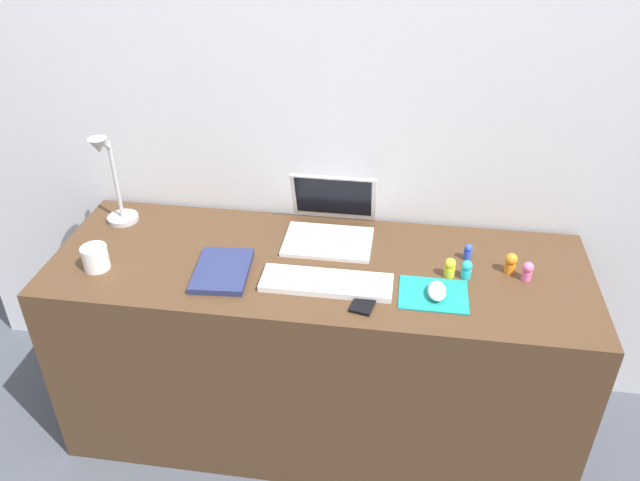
% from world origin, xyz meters
% --- Properties ---
extents(ground_plane, '(6.00, 6.00, 0.00)m').
position_xyz_m(ground_plane, '(0.00, 0.00, 0.00)').
color(ground_plane, '#474C56').
extents(back_wall, '(2.97, 0.05, 1.55)m').
position_xyz_m(back_wall, '(0.00, 0.35, 0.78)').
color(back_wall, silver).
rests_on(back_wall, ground_plane).
extents(desk, '(1.77, 0.61, 0.74)m').
position_xyz_m(desk, '(0.00, 0.00, 0.37)').
color(desk, '#4C331E').
rests_on(desk, ground_plane).
extents(laptop, '(0.30, 0.28, 0.20)m').
position_xyz_m(laptop, '(0.02, 0.19, 0.79)').
color(laptop, white).
rests_on(laptop, desk).
extents(keyboard, '(0.41, 0.13, 0.02)m').
position_xyz_m(keyboard, '(0.04, -0.12, 0.75)').
color(keyboard, white).
rests_on(keyboard, desk).
extents(mousepad, '(0.21, 0.17, 0.00)m').
position_xyz_m(mousepad, '(0.37, -0.12, 0.74)').
color(mousepad, teal).
rests_on(mousepad, desk).
extents(mouse, '(0.06, 0.10, 0.03)m').
position_xyz_m(mouse, '(0.38, -0.12, 0.76)').
color(mouse, white).
rests_on(mouse, mousepad).
extents(cell_phone, '(0.09, 0.14, 0.01)m').
position_xyz_m(cell_phone, '(0.17, -0.18, 0.74)').
color(cell_phone, black).
rests_on(cell_phone, desk).
extents(desk_lamp, '(0.11, 0.16, 0.36)m').
position_xyz_m(desk_lamp, '(-0.75, 0.14, 0.91)').
color(desk_lamp, '#B7B7BC').
rests_on(desk_lamp, desk).
extents(notebook_pad, '(0.19, 0.25, 0.02)m').
position_xyz_m(notebook_pad, '(-0.30, -0.10, 0.75)').
color(notebook_pad, navy).
rests_on(notebook_pad, desk).
extents(coffee_mug, '(0.08, 0.08, 0.08)m').
position_xyz_m(coffee_mug, '(-0.71, -0.13, 0.78)').
color(coffee_mug, white).
rests_on(coffee_mug, desk).
extents(toy_figurine_orange, '(0.04, 0.04, 0.07)m').
position_xyz_m(toy_figurine_orange, '(0.62, 0.04, 0.78)').
color(toy_figurine_orange, orange).
rests_on(toy_figurine_orange, desk).
extents(toy_figurine_cyan, '(0.03, 0.03, 0.06)m').
position_xyz_m(toy_figurine_cyan, '(0.48, -0.01, 0.77)').
color(toy_figurine_cyan, '#28B7CC').
rests_on(toy_figurine_cyan, desk).
extents(toy_figurine_blue, '(0.03, 0.03, 0.06)m').
position_xyz_m(toy_figurine_blue, '(0.49, 0.10, 0.77)').
color(toy_figurine_blue, blue).
rests_on(toy_figurine_blue, desk).
extents(toy_figurine_yellow, '(0.04, 0.04, 0.07)m').
position_xyz_m(toy_figurine_yellow, '(0.42, -0.01, 0.77)').
color(toy_figurine_yellow, yellow).
rests_on(toy_figurine_yellow, desk).
extents(toy_figurine_pink, '(0.04, 0.04, 0.06)m').
position_xyz_m(toy_figurine_pink, '(0.66, 0.01, 0.77)').
color(toy_figurine_pink, pink).
rests_on(toy_figurine_pink, desk).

